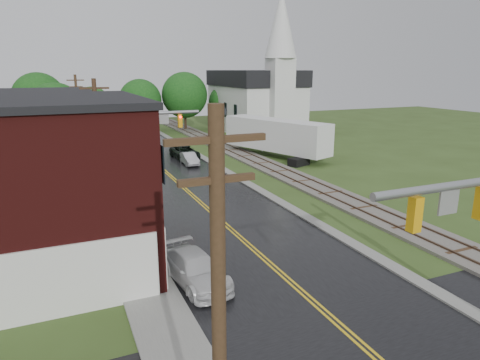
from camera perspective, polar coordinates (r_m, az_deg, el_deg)
main_road at (r=39.03m, az=-8.93°, el=0.22°), size 10.00×90.00×0.02m
curb_right at (r=45.22m, az=-3.92°, el=2.33°), size 0.80×70.00×0.12m
sidewalk_left at (r=33.24m, az=-17.11°, el=-2.80°), size 2.40×50.00×0.12m
yellow_house at (r=33.35m, az=-25.92°, el=2.10°), size 8.00×7.00×6.40m
darkred_building at (r=42.35m, az=-24.04°, el=3.29°), size 7.00×6.00×4.40m
church at (r=67.25m, az=2.50°, el=11.37°), size 10.40×18.40×20.00m
railroad at (r=46.89m, az=1.39°, el=2.93°), size 3.20×80.00×0.30m
traffic_signal_far at (r=34.49m, az=-13.59°, el=6.53°), size 7.34×0.43×7.20m
utility_pole_a at (r=8.61m, az=-2.81°, el=-19.54°), size 1.80×0.28×9.00m
utility_pole_b at (r=29.20m, az=-18.27°, el=4.31°), size 1.80×0.28×9.00m
utility_pole_c at (r=50.99m, az=-20.72°, el=8.19°), size 1.80×0.28×9.00m
tree_left_c at (r=47.09m, az=-29.03°, el=6.60°), size 6.00×6.00×7.65m
tree_left_e at (r=52.81m, az=-23.08°, el=8.26°), size 6.40×6.40×8.16m
suv_dark at (r=47.37m, az=-7.35°, el=3.67°), size 2.46×5.10×1.40m
sedan_silver at (r=44.36m, az=-6.80°, el=2.83°), size 1.35×3.73×1.22m
pickup_white at (r=20.05m, az=-5.96°, el=-11.73°), size 2.52×5.00×1.39m
semi_trailer at (r=47.95m, az=4.86°, el=5.99°), size 7.27×13.65×4.16m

